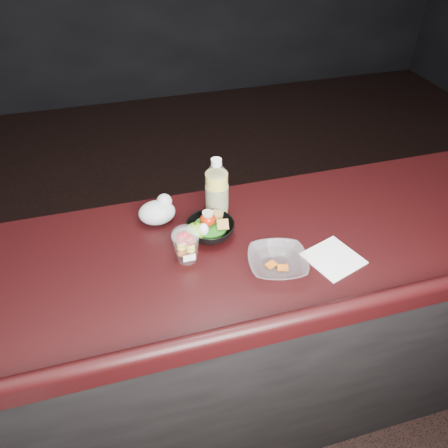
{
  "coord_description": "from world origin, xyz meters",
  "views": [
    {
      "loc": [
        -0.32,
        -0.75,
        2.03
      ],
      "look_at": [
        -0.02,
        0.34,
        1.1
      ],
      "focal_mm": 35.0,
      "sensor_mm": 36.0,
      "label": 1
    }
  ],
  "objects_px": {
    "takeout_bowl": "(277,263)",
    "lemonade_bottle": "(217,195)",
    "snack_bowl": "(210,228)",
    "fruit_cup": "(186,244)",
    "green_apple": "(196,232)"
  },
  "relations": [
    {
      "from": "fruit_cup",
      "to": "takeout_bowl",
      "type": "distance_m",
      "value": 0.3
    },
    {
      "from": "green_apple",
      "to": "takeout_bowl",
      "type": "xyz_separation_m",
      "value": [
        0.22,
        -0.2,
        -0.01
      ]
    },
    {
      "from": "lemonade_bottle",
      "to": "green_apple",
      "type": "xyz_separation_m",
      "value": [
        -0.1,
        -0.1,
        -0.07
      ]
    },
    {
      "from": "fruit_cup",
      "to": "snack_bowl",
      "type": "distance_m",
      "value": 0.14
    },
    {
      "from": "snack_bowl",
      "to": "takeout_bowl",
      "type": "xyz_separation_m",
      "value": [
        0.17,
        -0.22,
        -0.01
      ]
    },
    {
      "from": "takeout_bowl",
      "to": "lemonade_bottle",
      "type": "bearing_deg",
      "value": 111.26
    },
    {
      "from": "lemonade_bottle",
      "to": "fruit_cup",
      "type": "relative_size",
      "value": 1.93
    },
    {
      "from": "lemonade_bottle",
      "to": "takeout_bowl",
      "type": "xyz_separation_m",
      "value": [
        0.12,
        -0.3,
        -0.08
      ]
    },
    {
      "from": "lemonade_bottle",
      "to": "fruit_cup",
      "type": "height_order",
      "value": "lemonade_bottle"
    },
    {
      "from": "snack_bowl",
      "to": "takeout_bowl",
      "type": "distance_m",
      "value": 0.27
    },
    {
      "from": "lemonade_bottle",
      "to": "snack_bowl",
      "type": "height_order",
      "value": "lemonade_bottle"
    },
    {
      "from": "fruit_cup",
      "to": "snack_bowl",
      "type": "xyz_separation_m",
      "value": [
        0.1,
        0.1,
        -0.03
      ]
    },
    {
      "from": "fruit_cup",
      "to": "green_apple",
      "type": "height_order",
      "value": "fruit_cup"
    },
    {
      "from": "green_apple",
      "to": "snack_bowl",
      "type": "relative_size",
      "value": 0.42
    },
    {
      "from": "snack_bowl",
      "to": "lemonade_bottle",
      "type": "bearing_deg",
      "value": 60.86
    }
  ]
}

